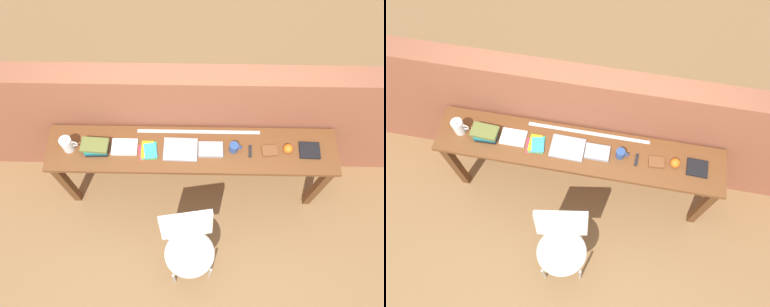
% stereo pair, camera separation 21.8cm
% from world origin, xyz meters
% --- Properties ---
extents(ground_plane, '(40.00, 40.00, 0.00)m').
position_xyz_m(ground_plane, '(0.00, 0.00, 0.00)').
color(ground_plane, olive).
extents(brick_wall_back, '(6.00, 0.20, 1.47)m').
position_xyz_m(brick_wall_back, '(0.00, 0.64, 0.74)').
color(brick_wall_back, '#935138').
rests_on(brick_wall_back, ground).
extents(sideboard, '(2.50, 0.44, 0.88)m').
position_xyz_m(sideboard, '(0.00, 0.30, 0.74)').
color(sideboard, brown).
rests_on(sideboard, ground).
extents(chair_white_moulded, '(0.50, 0.52, 0.89)m').
position_xyz_m(chair_white_moulded, '(-0.02, -0.43, 0.53)').
color(chair_white_moulded, silver).
rests_on(chair_white_moulded, ground).
extents(pitcher_white, '(0.14, 0.10, 0.18)m').
position_xyz_m(pitcher_white, '(-1.05, 0.29, 0.96)').
color(pitcher_white, white).
rests_on(pitcher_white, sideboard).
extents(book_stack_leftmost, '(0.23, 0.16, 0.08)m').
position_xyz_m(book_stack_leftmost, '(-0.82, 0.29, 0.92)').
color(book_stack_leftmost, black).
rests_on(book_stack_leftmost, sideboard).
extents(magazine_cycling, '(0.22, 0.16, 0.02)m').
position_xyz_m(magazine_cycling, '(-0.58, 0.31, 0.89)').
color(magazine_cycling, white).
rests_on(magazine_cycling, sideboard).
extents(pamphlet_pile_colourful, '(0.18, 0.18, 0.01)m').
position_xyz_m(pamphlet_pile_colourful, '(-0.37, 0.28, 0.89)').
color(pamphlet_pile_colourful, '#E5334C').
rests_on(pamphlet_pile_colourful, sideboard).
extents(book_open_centre, '(0.29, 0.22, 0.02)m').
position_xyz_m(book_open_centre, '(-0.10, 0.29, 0.89)').
color(book_open_centre, '#9E9EA3').
rests_on(book_open_centre, sideboard).
extents(book_grey_hardcover, '(0.21, 0.14, 0.03)m').
position_xyz_m(book_grey_hardcover, '(0.16, 0.29, 0.90)').
color(book_grey_hardcover, '#9E9EA3').
rests_on(book_grey_hardcover, sideboard).
extents(mug, '(0.11, 0.08, 0.09)m').
position_xyz_m(mug, '(0.36, 0.30, 0.92)').
color(mug, '#2D4C8C').
rests_on(mug, sideboard).
extents(multitool_folded, '(0.03, 0.11, 0.02)m').
position_xyz_m(multitool_folded, '(0.50, 0.29, 0.89)').
color(multitool_folded, black).
rests_on(multitool_folded, sideboard).
extents(leather_journal_brown, '(0.14, 0.11, 0.02)m').
position_xyz_m(leather_journal_brown, '(0.66, 0.29, 0.89)').
color(leather_journal_brown, brown).
rests_on(leather_journal_brown, sideboard).
extents(sports_ball_small, '(0.08, 0.08, 0.08)m').
position_xyz_m(sports_ball_small, '(0.81, 0.30, 0.92)').
color(sports_ball_small, orange).
rests_on(sports_ball_small, sideboard).
extents(book_repair_rightmost, '(0.18, 0.16, 0.02)m').
position_xyz_m(book_repair_rightmost, '(1.00, 0.30, 0.89)').
color(book_repair_rightmost, black).
rests_on(book_repair_rightmost, sideboard).
extents(ruler_metal_back_edge, '(1.07, 0.03, 0.00)m').
position_xyz_m(ruler_metal_back_edge, '(0.05, 0.47, 0.88)').
color(ruler_metal_back_edge, silver).
rests_on(ruler_metal_back_edge, sideboard).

